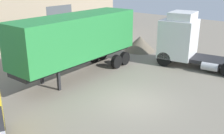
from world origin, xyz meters
The scene contains 4 objects.
ground_plane centered at (0.00, 0.00, 0.00)m, with size 60.00×60.00×0.00m, color gray.
tractor_unit_white centered at (7.54, 0.80, 1.86)m, with size 3.45×6.86×3.95m.
container_trailer_green centered at (0.87, 5.23, 2.58)m, with size 9.28×2.78×4.07m.
gravel_pile centered at (8.70, 5.59, 0.66)m, with size 2.76×2.76×1.32m.
Camera 1 is at (-10.46, -7.14, 6.41)m, focal length 42.00 mm.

